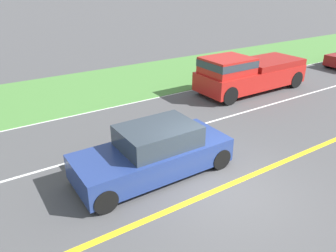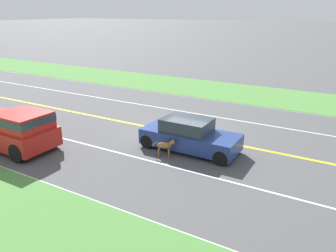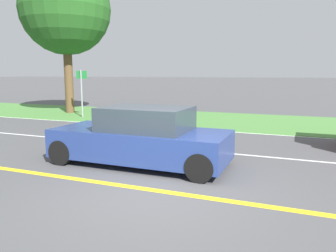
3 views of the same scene
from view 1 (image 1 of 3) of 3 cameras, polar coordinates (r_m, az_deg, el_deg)
The scene contains 8 objects.
ground_plane at distance 8.95m, azimuth 9.47°, elevation -10.56°, with size 400.00×400.00×0.00m, color #4C4C4F.
centre_divider_line at distance 8.95m, azimuth 9.48°, elevation -10.54°, with size 0.18×160.00×0.01m, color yellow.
lane_edge_line_right at distance 14.23m, azimuth -9.61°, elevation 3.29°, with size 0.14×160.00×0.01m, color white.
lane_dash_same_dir at distance 11.36m, azimuth -2.33°, elevation -2.07°, with size 0.10×160.00×0.01m, color white.
grass_verge_right at distance 16.87m, azimuth -13.83°, elevation 6.39°, with size 6.00×160.00×0.03m, color #4C843D.
ego_car at distance 9.08m, azimuth -2.45°, elevation -4.67°, with size 1.80×4.38×1.44m.
dog at distance 10.28m, azimuth -3.25°, elevation -1.98°, with size 0.46×1.05×0.80m.
pickup_truck at distance 16.21m, azimuth 13.69°, elevation 9.03°, with size 2.06×5.57×1.81m.
Camera 1 is at (-5.24, 5.14, 5.12)m, focal length 35.00 mm.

